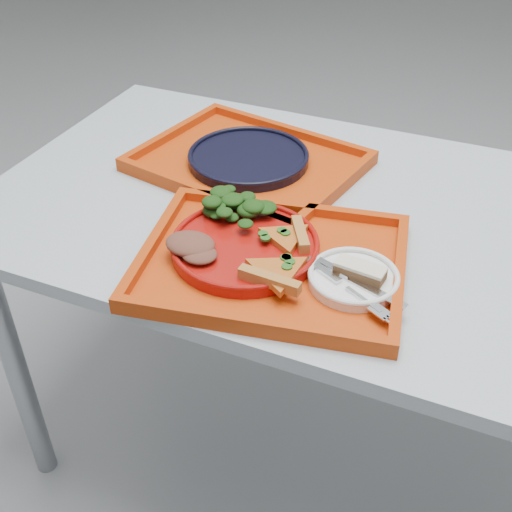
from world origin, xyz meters
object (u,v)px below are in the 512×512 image
(tray_main, at_px, (272,265))
(dessert_bar, at_px, (360,271))
(tray_far, at_px, (248,165))
(dinner_plate, at_px, (245,247))
(navy_plate, at_px, (248,159))

(tray_main, bearing_deg, dessert_bar, -8.30)
(tray_far, distance_m, dessert_bar, 0.45)
(tray_far, xyz_separation_m, dinner_plate, (0.12, -0.30, 0.02))
(tray_far, bearing_deg, dessert_bar, -31.21)
(dinner_plate, height_order, dessert_bar, dessert_bar)
(tray_far, xyz_separation_m, navy_plate, (0.00, 0.00, 0.01))
(tray_far, bearing_deg, navy_plate, 37.87)
(tray_main, height_order, dessert_bar, dessert_bar)
(tray_main, relative_size, dinner_plate, 1.73)
(tray_main, height_order, navy_plate, navy_plate)
(tray_main, height_order, dinner_plate, dinner_plate)
(tray_far, distance_m, navy_plate, 0.01)
(navy_plate, xyz_separation_m, dessert_bar, (0.33, -0.31, 0.02))
(dessert_bar, bearing_deg, tray_main, -171.59)
(tray_main, distance_m, tray_far, 0.36)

